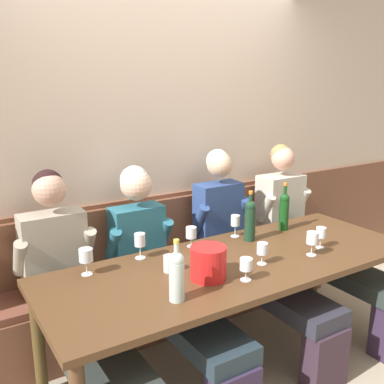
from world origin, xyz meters
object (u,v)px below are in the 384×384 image
object	(u,v)px
wine_glass_center_rear	(140,241)
person_right_seat	(309,233)
person_center_right_seat	(163,273)
person_center_left_seat	(247,250)
wine_glass_by_bottle	(312,239)
wine_glass_right_end	(235,222)
wine_glass_near_bucket	(321,234)
wine_bottle_green_tall	(177,274)
wine_bottle_amber_mid	(250,219)
wine_glass_mid_right	(191,233)
wine_bottle_clear_water	(284,210)
wine_glass_left_end	(262,250)
dining_table	(236,272)
ice_bucket	(208,263)
wine_glass_mid_left	(86,256)
person_left_seat	(74,296)
wine_glass_center_front	(246,265)
wall_bench	(179,286)
water_tumbler_left	(169,264)

from	to	relation	value
wine_glass_center_rear	person_right_seat	bearing A→B (deg)	-0.69
person_center_right_seat	person_center_left_seat	distance (m)	0.70
wine_glass_by_bottle	wine_glass_right_end	size ratio (longest dim) A/B	0.98
wine_glass_near_bucket	wine_bottle_green_tall	bearing A→B (deg)	-174.18
wine_bottle_amber_mid	wine_glass_by_bottle	distance (m)	0.46
person_center_left_seat	wine_glass_mid_right	xyz separation A→B (m)	(-0.46, 0.04, 0.21)
wine_bottle_clear_water	wine_glass_near_bucket	distance (m)	0.41
wine_bottle_amber_mid	wine_glass_left_end	size ratio (longest dim) A/B	2.63
dining_table	ice_bucket	world-z (taller)	ice_bucket
person_right_seat	wine_glass_mid_left	xyz separation A→B (m)	(-1.85, -0.04, 0.22)
wine_bottle_amber_mid	dining_table	bearing A→B (deg)	-141.10
person_right_seat	person_center_right_seat	bearing A→B (deg)	-178.98
wine_glass_mid_right	wine_glass_left_end	world-z (taller)	wine_glass_mid_right
person_left_seat	wine_glass_right_end	world-z (taller)	person_left_seat
person_center_right_seat	wine_glass_mid_right	distance (m)	0.33
person_left_seat	wine_glass_left_end	world-z (taller)	person_left_seat
wine_glass_mid_left	wine_glass_right_end	size ratio (longest dim) A/B	1.00
dining_table	wine_glass_center_front	size ratio (longest dim) A/B	18.50
person_center_right_seat	wine_bottle_green_tall	bearing A→B (deg)	-111.04
wine_bottle_clear_water	wine_glass_right_end	xyz separation A→B (m)	(-0.40, 0.07, -0.04)
wine_glass_mid_right	wine_glass_right_end	xyz separation A→B (m)	(0.37, -0.00, 0.02)
wine_bottle_amber_mid	wine_glass_right_end	world-z (taller)	wine_bottle_amber_mid
person_right_seat	wine_bottle_clear_water	world-z (taller)	person_right_seat
wall_bench	person_center_left_seat	bearing A→B (deg)	-47.99
wall_bench	wine_bottle_green_tall	bearing A→B (deg)	-120.74
person_left_seat	person_center_right_seat	world-z (taller)	person_left_seat
person_center_left_seat	wine_glass_center_rear	bearing A→B (deg)	177.30
person_right_seat	wine_glass_near_bucket	bearing A→B (deg)	-130.23
person_left_seat	wine_glass_center_rear	size ratio (longest dim) A/B	8.10
wine_bottle_clear_water	wine_glass_center_front	size ratio (longest dim) A/B	2.75
wine_bottle_clear_water	water_tumbler_left	xyz separation A→B (m)	(-1.09, -0.20, -0.10)
wine_glass_right_end	wine_glass_near_bucket	xyz separation A→B (m)	(0.35, -0.48, -0.01)
person_right_seat	wine_glass_center_front	bearing A→B (deg)	-152.51
dining_table	wine_bottle_amber_mid	xyz separation A→B (m)	(0.30, 0.24, 0.23)
wine_glass_mid_left	wine_glass_near_bucket	size ratio (longest dim) A/B	1.10
wine_bottle_green_tall	wine_glass_right_end	world-z (taller)	wine_bottle_green_tall
ice_bucket	person_center_right_seat	bearing A→B (deg)	98.45
wine_glass_by_bottle	person_left_seat	bearing A→B (deg)	160.57
ice_bucket	dining_table	bearing A→B (deg)	21.54
person_left_seat	wine_glass_near_bucket	world-z (taller)	person_left_seat
wine_glass_mid_left	dining_table	bearing A→B (deg)	-19.46
wall_bench	wine_glass_mid_left	xyz separation A→B (m)	(-0.85, -0.41, 0.57)
wine_bottle_green_tall	water_tumbler_left	distance (m)	0.36
wine_bottle_clear_water	wine_glass_left_end	bearing A→B (deg)	-144.07
wine_glass_center_front	ice_bucket	bearing A→B (deg)	141.93
wall_bench	wine_glass_right_end	size ratio (longest dim) A/B	17.19
wall_bench	wine_bottle_amber_mid	xyz separation A→B (m)	(0.30, -0.46, 0.62)
wine_glass_center_front	wine_glass_near_bucket	world-z (taller)	wine_glass_near_bucket
person_left_seat	wine_bottle_amber_mid	distance (m)	1.27
wine_glass_right_end	water_tumbler_left	xyz separation A→B (m)	(-0.69, -0.27, -0.06)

